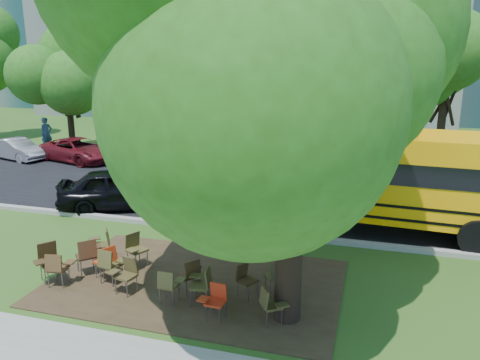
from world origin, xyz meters
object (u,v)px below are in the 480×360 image
(bg_car_silver, at_px, (17,149))
(chair_5, at_px, (215,298))
(chair_6, at_px, (203,282))
(chair_10, at_px, (135,247))
(chair_11, at_px, (191,272))
(chair_13, at_px, (276,273))
(chair_12, at_px, (245,277))
(chair_14, at_px, (48,258))
(black_car, at_px, (122,189))
(chair_0, at_px, (58,266))
(chair_3, at_px, (126,272))
(chair_4, at_px, (169,283))
(school_bus, at_px, (368,173))
(bg_car_red, at_px, (79,150))
(chair_2, at_px, (107,259))
(chair_9, at_px, (103,242))
(chair_8, at_px, (88,253))
(main_tree, at_px, (295,45))
(chair_1, at_px, (110,263))
(pedestrian_a, at_px, (47,134))
(chair_7, at_px, (270,303))

(bg_car_silver, bearing_deg, chair_5, -112.50)
(chair_5, xyz_separation_m, chair_6, (-0.46, 0.49, 0.06))
(chair_10, bearing_deg, chair_11, 91.30)
(chair_13, relative_size, bg_car_silver, 0.22)
(chair_12, bearing_deg, chair_11, -56.85)
(chair_12, bearing_deg, bg_car_silver, -98.95)
(chair_14, bearing_deg, black_car, -130.15)
(chair_6, xyz_separation_m, chair_12, (0.81, 0.57, -0.05))
(chair_12, relative_size, chair_13, 1.02)
(chair_0, bearing_deg, chair_6, -6.54)
(chair_3, bearing_deg, bg_car_silver, -29.49)
(chair_4, xyz_separation_m, bg_car_silver, (-14.30, 11.79, 0.08))
(chair_5, height_order, chair_11, chair_11)
(chair_5, xyz_separation_m, bg_car_silver, (-15.49, 12.10, 0.10))
(chair_5, relative_size, chair_13, 1.00)
(school_bus, bearing_deg, bg_car_red, 161.68)
(chair_12, bearing_deg, chair_4, -38.19)
(school_bus, bearing_deg, bg_car_silver, 167.06)
(chair_4, height_order, chair_11, chair_11)
(chair_0, xyz_separation_m, chair_4, (2.86, 0.02, -0.04))
(chair_12, xyz_separation_m, chair_14, (-4.85, -0.54, 0.10))
(chair_4, xyz_separation_m, black_car, (-4.52, 5.83, 0.25))
(chair_2, relative_size, bg_car_red, 0.20)
(chair_9, xyz_separation_m, chair_11, (2.95, -1.00, -0.03))
(chair_3, relative_size, black_car, 0.20)
(chair_8, distance_m, bg_car_silver, 16.11)
(main_tree, relative_size, chair_3, 10.59)
(chair_1, distance_m, pedestrian_a, 19.07)
(chair_3, relative_size, chair_4, 1.07)
(chair_9, height_order, chair_11, chair_9)
(school_bus, bearing_deg, chair_0, -133.66)
(chair_1, relative_size, chair_14, 0.95)
(main_tree, relative_size, pedestrian_a, 4.66)
(chair_3, height_order, chair_7, chair_3)
(chair_8, xyz_separation_m, chair_12, (4.10, -0.01, -0.10))
(chair_8, height_order, pedestrian_a, pedestrian_a)
(black_car, bearing_deg, chair_4, -167.02)
(main_tree, distance_m, chair_9, 7.42)
(chair_13, bearing_deg, chair_11, 161.50)
(chair_4, bearing_deg, bg_car_red, 132.24)
(chair_13, distance_m, pedestrian_a, 21.42)
(chair_4, xyz_separation_m, pedestrian_a, (-14.54, 14.57, 0.48))
(chair_2, height_order, chair_11, chair_2)
(chair_7, relative_size, pedestrian_a, 0.42)
(chair_1, bearing_deg, chair_14, -161.48)
(chair_8, xyz_separation_m, black_car, (-1.96, 5.07, 0.15))
(chair_0, distance_m, chair_9, 1.62)
(chair_3, relative_size, chair_9, 0.95)
(chair_5, bearing_deg, school_bus, -108.68)
(main_tree, relative_size, chair_2, 10.30)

